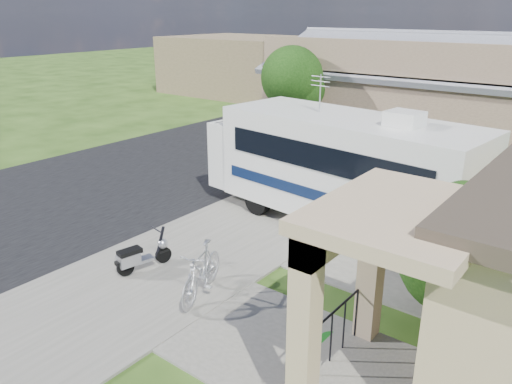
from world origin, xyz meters
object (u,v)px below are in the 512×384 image
Objects in this scene: motorhome at (338,165)px; bicycle at (202,274)px; garden_hose at (331,343)px; scooter at (140,256)px; shrub at (463,254)px; van at (363,96)px; pickup_truck at (297,119)px.

bicycle is (-0.26, -5.25, -1.19)m from motorhome.
motorhome reaches higher than garden_hose.
scooter is 1.90m from bicycle.
shrub is 2.98m from garden_hose.
motorhome is 5.90m from scooter.
garden_hose is (2.76, -5.05, -1.68)m from motorhome.
motorhome is at bearing 79.77° from scooter.
van is at bearing 120.29° from motorhome.
pickup_truck is 0.88× the size of van.
shrub is 2.09× the size of scooter.
garden_hose is at bearing -55.11° from motorhome.
shrub is 1.54× the size of bicycle.
shrub is at bearing -27.99° from motorhome.
van is (-11.37, 18.81, -0.58)m from shrub.
shrub is 21.98m from van.
scooter is at bearing 105.62° from pickup_truck.
bicycle is 3.07m from garden_hose.
motorhome is 2.80× the size of shrub.
scooter is at bearing -159.30° from shrub.
scooter reaches higher than garden_hose.
bicycle is at bearing -176.13° from garden_hose.
motorhome is 5.99m from garden_hose.
pickup_truck is at bearing 135.46° from motorhome.
scooter is at bearing -69.17° from van.
motorhome is at bearing 118.67° from garden_hose.
van is at bearing 121.15° from shrub.
shrub is (4.26, -2.90, -0.26)m from motorhome.
garden_hose is (-1.51, -2.15, -1.42)m from shrub.
garden_hose is (3.02, 0.20, -0.49)m from bicycle.
bicycle is 15.14m from pickup_truck.
garden_hose is at bearing 15.08° from scooter.
motorhome reaches higher than van.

